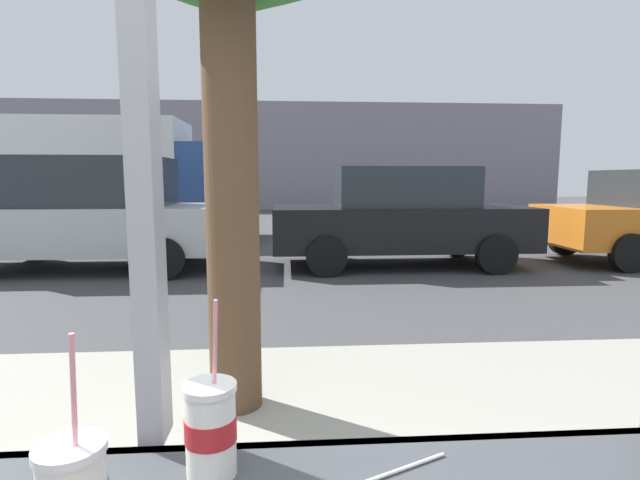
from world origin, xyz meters
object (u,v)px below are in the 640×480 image
Objects in this scene: parked_car_silver at (92,214)px; box_truck at (119,175)px; parked_car_black at (400,216)px; soda_cup_right at (211,428)px.

box_truck is at bearing 102.30° from parked_car_silver.
soda_cup_right is at bearing -105.95° from parked_car_black.
box_truck is (-0.88, 4.01, 0.66)m from parked_car_silver.
parked_car_silver is at bearing -77.70° from box_truck.
parked_car_silver is 1.04× the size of parked_car_black.
parked_car_black is 7.32m from box_truck.
parked_car_silver is at bearing 112.69° from soda_cup_right.
parked_car_silver reaches higher than parked_car_black.
parked_car_silver is 0.71× the size of box_truck.
soda_cup_right is 0.07× the size of parked_car_silver.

